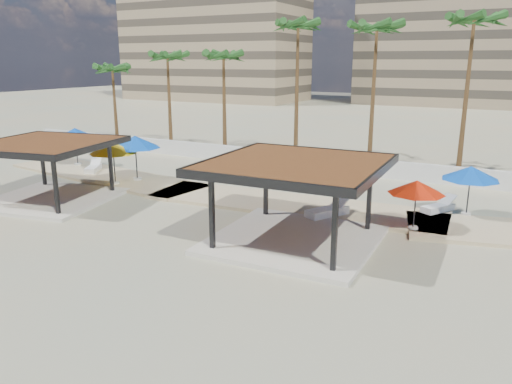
% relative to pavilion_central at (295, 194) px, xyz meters
% --- Properties ---
extents(ground, '(200.00, 200.00, 0.00)m').
position_rel_pavilion_central_xyz_m(ground, '(-4.39, -2.10, -2.13)').
color(ground, tan).
rests_on(ground, ground).
extents(promenade, '(44.45, 7.97, 0.24)m').
position_rel_pavilion_central_xyz_m(promenade, '(-2.39, 5.57, -2.07)').
color(promenade, '#C6B284').
rests_on(promenade, ground).
extents(boundary_wall, '(56.00, 0.30, 1.20)m').
position_rel_pavilion_central_xyz_m(boundary_wall, '(-4.39, 13.90, -1.53)').
color(boundary_wall, silver).
rests_on(boundary_wall, ground).
extents(building_west, '(34.00, 16.00, 32.40)m').
position_rel_pavilion_central_xyz_m(building_west, '(-46.39, 65.90, 13.14)').
color(building_west, '#937F60').
rests_on(building_west, ground).
extents(building_mid, '(38.00, 16.00, 30.40)m').
position_rel_pavilion_central_xyz_m(building_mid, '(-0.39, 75.90, 12.14)').
color(building_mid, '#847259').
rests_on(building_mid, ground).
extents(pavilion_central, '(7.29, 7.29, 3.57)m').
position_rel_pavilion_central_xyz_m(pavilion_central, '(0.00, 0.00, 0.00)').
color(pavilion_central, beige).
rests_on(pavilion_central, ground).
extents(pavilion_west, '(7.71, 7.71, 3.34)m').
position_rel_pavilion_central_xyz_m(pavilion_west, '(-14.59, -0.43, -0.14)').
color(pavilion_west, beige).
rests_on(pavilion_west, ground).
extents(umbrella_a, '(3.64, 3.64, 2.69)m').
position_rel_pavilion_central_xyz_m(umbrella_a, '(-20.24, 6.69, 0.36)').
color(umbrella_a, beige).
rests_on(umbrella_a, promenade).
extents(umbrella_b, '(3.35, 3.35, 2.59)m').
position_rel_pavilion_central_xyz_m(umbrella_b, '(-13.74, 3.70, 0.28)').
color(umbrella_b, beige).
rests_on(umbrella_b, promenade).
extents(umbrella_c, '(2.84, 2.84, 2.26)m').
position_rel_pavilion_central_xyz_m(umbrella_c, '(4.25, 3.70, -0.01)').
color(umbrella_c, beige).
rests_on(umbrella_c, promenade).
extents(umbrella_d, '(3.36, 3.36, 2.45)m').
position_rel_pavilion_central_xyz_m(umbrella_d, '(6.13, 7.10, 0.16)').
color(umbrella_d, beige).
rests_on(umbrella_d, promenade).
extents(umbrella_f, '(4.01, 4.01, 2.83)m').
position_rel_pavilion_central_xyz_m(umbrella_f, '(-13.23, 5.12, 0.48)').
color(umbrella_f, beige).
rests_on(umbrella_f, promenade).
extents(lounger_a, '(1.64, 2.17, 0.80)m').
position_rel_pavilion_central_xyz_m(lounger_a, '(-17.70, 5.73, -1.76)').
color(lounger_a, white).
rests_on(lounger_a, promenade).
extents(lounger_b, '(1.80, 2.48, 0.91)m').
position_rel_pavilion_central_xyz_m(lounger_b, '(0.14, 3.75, -1.73)').
color(lounger_b, white).
rests_on(lounger_b, promenade).
extents(lounger_d, '(1.55, 2.04, 0.75)m').
position_rel_pavilion_central_xyz_m(lounger_d, '(4.81, 7.14, -1.77)').
color(lounger_d, white).
rests_on(lounger_d, promenade).
extents(palm_a, '(3.00, 3.00, 7.64)m').
position_rel_pavilion_central_xyz_m(palm_a, '(-25.39, 16.20, 4.44)').
color(palm_a, brown).
rests_on(palm_a, ground).
extents(palm_b, '(3.00, 3.00, 8.70)m').
position_rel_pavilion_central_xyz_m(palm_b, '(-19.39, 16.60, 5.44)').
color(palm_b, brown).
rests_on(palm_b, ground).
extents(palm_c, '(3.00, 3.00, 8.73)m').
position_rel_pavilion_central_xyz_m(palm_c, '(-13.39, 16.00, 5.47)').
color(palm_c, brown).
rests_on(palm_c, ground).
extents(palm_d, '(3.00, 3.00, 10.89)m').
position_rel_pavilion_central_xyz_m(palm_d, '(-7.39, 16.80, 7.49)').
color(palm_d, brown).
rests_on(palm_d, ground).
extents(palm_e, '(3.00, 3.00, 10.52)m').
position_rel_pavilion_central_xyz_m(palm_e, '(-1.39, 16.30, 7.15)').
color(palm_e, brown).
rests_on(palm_e, ground).
extents(palm_f, '(3.00, 3.00, 10.84)m').
position_rel_pavilion_central_xyz_m(palm_f, '(4.61, 16.50, 7.44)').
color(palm_f, brown).
rests_on(palm_f, ground).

